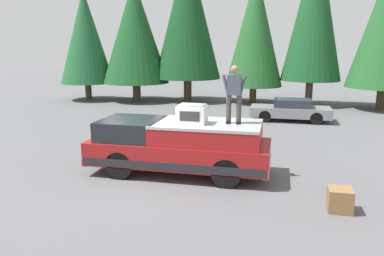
% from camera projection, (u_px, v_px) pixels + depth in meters
% --- Properties ---
extents(ground_plane, '(90.00, 90.00, 0.00)m').
position_uv_depth(ground_plane, '(155.00, 174.00, 11.81)').
color(ground_plane, '#565659').
extents(pickup_truck, '(2.01, 5.54, 1.65)m').
position_uv_depth(pickup_truck, '(179.00, 146.00, 11.68)').
color(pickup_truck, maroon).
rests_on(pickup_truck, ground).
extents(compressor_unit, '(0.65, 0.84, 0.56)m').
position_uv_depth(compressor_unit, '(192.00, 114.00, 11.18)').
color(compressor_unit, white).
rests_on(compressor_unit, pickup_truck).
extents(person_on_truck_bed, '(0.29, 0.72, 1.69)m').
position_uv_depth(person_on_truck_bed, '(234.00, 93.00, 11.04)').
color(person_on_truck_bed, '#423D38').
rests_on(person_on_truck_bed, pickup_truck).
extents(parked_car_grey, '(1.64, 4.10, 1.16)m').
position_uv_depth(parked_car_grey, '(291.00, 110.00, 20.00)').
color(parked_car_grey, gray).
rests_on(parked_car_grey, ground).
extents(wooden_crate, '(0.56, 0.56, 0.56)m').
position_uv_depth(wooden_crate, '(340.00, 200.00, 9.11)').
color(wooden_crate, olive).
rests_on(wooden_crate, ground).
extents(conifer_left, '(3.85, 3.85, 10.88)m').
position_uv_depth(conifer_left, '(314.00, 8.00, 24.23)').
color(conifer_left, '#4C3826').
rests_on(conifer_left, ground).
extents(conifer_center_left, '(3.85, 3.85, 8.75)m').
position_uv_depth(conifer_center_left, '(255.00, 29.00, 25.40)').
color(conifer_center_left, '#4C3826').
rests_on(conifer_center_left, ground).
extents(conifer_center_right, '(4.63, 4.63, 10.53)m').
position_uv_depth(conifer_center_right, '(187.00, 13.00, 26.17)').
color(conifer_center_right, '#4C3826').
rests_on(conifer_center_right, ground).
extents(conifer_right, '(4.65, 4.65, 8.38)m').
position_uv_depth(conifer_right, '(135.00, 32.00, 26.47)').
color(conifer_right, '#4C3826').
rests_on(conifer_right, ground).
extents(conifer_far_right, '(3.77, 3.77, 7.79)m').
position_uv_depth(conifer_far_right, '(85.00, 37.00, 27.07)').
color(conifer_far_right, '#4C3826').
rests_on(conifer_far_right, ground).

